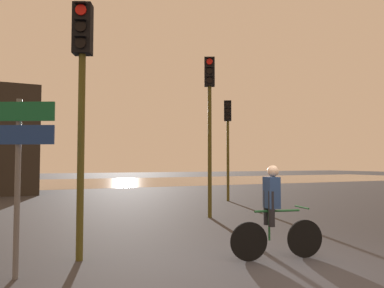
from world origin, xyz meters
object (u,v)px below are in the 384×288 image
Objects in this scene: traffic_light_center at (210,107)px; direction_sign_post at (17,154)px; traffic_light_far_right at (228,131)px; cyclist at (274,212)px; traffic_light_near_left at (82,80)px.

traffic_light_center is 6.99m from direction_sign_post.
cyclist is (-4.24, -8.98, -2.26)m from traffic_light_far_right.
traffic_light_near_left is at bearing -119.14° from direction_sign_post.
traffic_light_center reaches higher than cyclist.
traffic_light_near_left is at bearing 77.76° from traffic_light_far_right.
cyclist is at bearing 96.11° from traffic_light_far_right.
traffic_light_far_right is 10.18m from cyclist.
cyclist is at bearing 101.82° from traffic_light_center.
traffic_light_near_left is 4.04m from cyclist.
traffic_light_far_right is at bearing -99.94° from traffic_light_center.
traffic_light_near_left is 5.62m from traffic_light_center.
traffic_light_near_left is 1.77m from direction_sign_post.
traffic_light_near_left is 2.65× the size of cyclist.
direction_sign_post is at bearing 64.90° from traffic_light_center.
traffic_light_center is 5.66m from cyclist.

